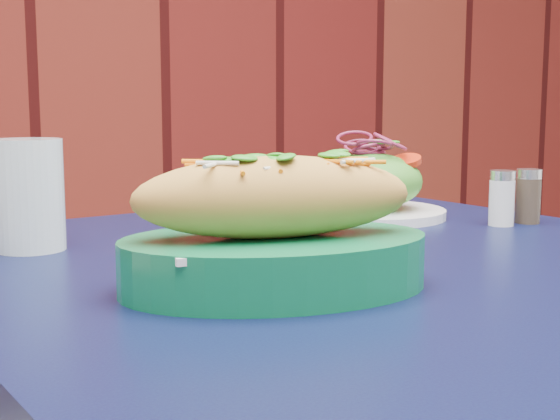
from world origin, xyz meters
name	(u,v)px	position (x,y,z in m)	size (l,w,h in m)	color
cafe_table	(345,335)	(-0.36, 1.32, 0.66)	(0.90, 0.90, 0.75)	black
banh_mi_basket	(275,234)	(-0.49, 1.22, 0.80)	(0.29, 0.22, 0.12)	#0C693C
salad_plate	(371,187)	(-0.19, 1.53, 0.79)	(0.20, 0.20, 0.12)	white
water_glass	(29,195)	(-0.65, 1.50, 0.81)	(0.07, 0.07, 0.12)	silver
salt_shaker	(502,198)	(-0.08, 1.39, 0.79)	(0.03, 0.03, 0.07)	white
pepper_shaker	(528,196)	(-0.04, 1.39, 0.79)	(0.03, 0.03, 0.07)	#3F3326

